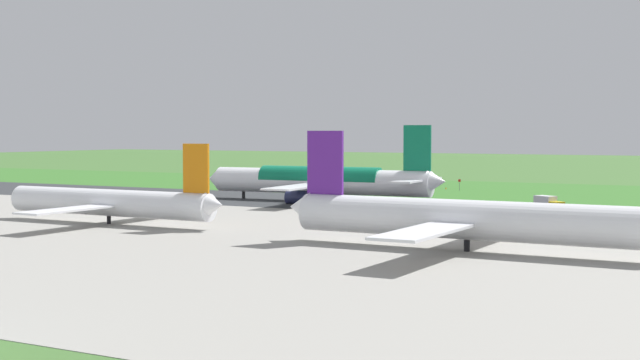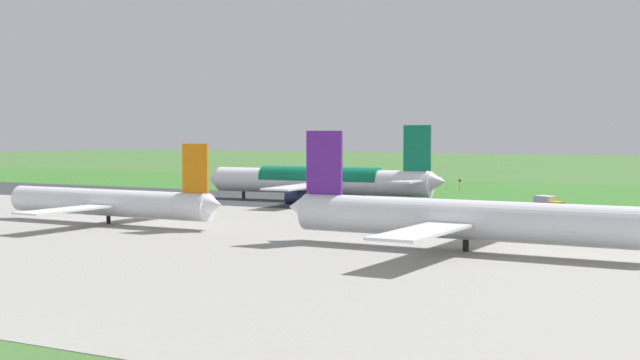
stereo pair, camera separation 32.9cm
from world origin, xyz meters
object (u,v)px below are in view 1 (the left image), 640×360
object	(u,v)px
airliner_parked_near	(465,219)
airliner_parked_mid	(110,202)
service_car_followme	(496,223)
traffic_cone_orange	(446,188)
airliner_main	(322,181)
no_stopping_sign	(459,184)
service_truck_baggage	(548,203)

from	to	relation	value
airliner_parked_near	airliner_parked_mid	world-z (taller)	airliner_parked_near
service_car_followme	traffic_cone_orange	xyz separation A→B (m)	(38.34, -81.10, -0.57)
airliner_main	no_stopping_sign	bearing A→B (deg)	-106.88
airliner_main	traffic_cone_orange	size ratio (longest dim) A/B	98.43
airliner_parked_near	service_truck_baggage	xyz separation A→B (m)	(5.21, -60.85, -2.59)
airliner_parked_mid	service_car_followme	size ratio (longest dim) A/B	9.56
airliner_main	airliner_parked_mid	size ratio (longest dim) A/B	1.24
airliner_parked_mid	airliner_main	bearing A→B (deg)	-98.19
traffic_cone_orange	service_car_followme	bearing A→B (deg)	115.30
traffic_cone_orange	airliner_main	bearing A→B (deg)	80.09
service_truck_baggage	no_stopping_sign	world-z (taller)	no_stopping_sign
service_truck_baggage	service_car_followme	size ratio (longest dim) A/B	1.34
airliner_main	airliner_parked_near	distance (m)	77.82
airliner_main	traffic_cone_orange	bearing A→B (deg)	-99.91
service_truck_baggage	airliner_parked_mid	bearing A→B (deg)	46.68
airliner_parked_mid	service_car_followme	xyz separation A→B (m)	(-54.92, -23.50, -2.64)
no_stopping_sign	traffic_cone_orange	xyz separation A→B (m)	(5.10, -4.27, -1.40)
traffic_cone_orange	service_truck_baggage	bearing A→B (deg)	128.52
service_truck_baggage	service_car_followme	bearing A→B (deg)	91.31
service_car_followme	service_truck_baggage	bearing A→B (deg)	-88.69
airliner_main	airliner_parked_near	size ratio (longest dim) A/B	1.08
airliner_parked_mid	service_truck_baggage	xyz separation A→B (m)	(-54.15, -57.41, -2.08)
airliner_parked_mid	service_truck_baggage	size ratio (longest dim) A/B	7.11
airliner_main	service_car_followme	size ratio (longest dim) A/B	11.87
airliner_parked_mid	no_stopping_sign	bearing A→B (deg)	-102.20
airliner_parked_near	no_stopping_sign	xyz separation A→B (m)	(37.67, -103.77, -2.32)
no_stopping_sign	traffic_cone_orange	distance (m)	6.80
traffic_cone_orange	no_stopping_sign	bearing A→B (deg)	140.03
airliner_parked_near	no_stopping_sign	distance (m)	110.42
airliner_parked_near	service_truck_baggage	size ratio (longest dim) A/B	8.15
service_truck_baggage	traffic_cone_orange	distance (m)	60.32
airliner_main	airliner_parked_near	world-z (taller)	airliner_main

